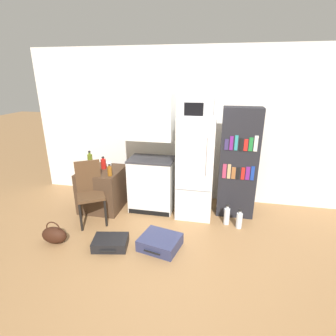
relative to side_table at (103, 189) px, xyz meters
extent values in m
plane|color=olive|center=(1.46, -1.23, -0.35)|extent=(24.00, 24.00, 0.00)
cube|color=white|center=(1.66, 0.77, 0.99)|extent=(6.40, 0.10, 2.69)
cube|color=#422D1E|center=(0.00, 0.00, 0.00)|extent=(0.68, 0.74, 0.70)
cube|color=silver|center=(0.86, 0.12, 0.09)|extent=(0.73, 0.50, 0.89)
cube|color=#333338|center=(0.86, 0.12, 0.55)|extent=(0.75, 0.51, 0.03)
cube|color=silver|center=(0.86, 0.12, 1.27)|extent=(0.73, 0.42, 0.73)
cube|color=black|center=(0.86, -0.13, -0.31)|extent=(0.70, 0.01, 0.08)
cube|color=white|center=(1.59, 0.08, 0.46)|extent=(0.57, 0.57, 1.63)
cube|color=gray|center=(1.59, -0.20, 0.20)|extent=(0.55, 0.01, 0.01)
cylinder|color=silver|center=(1.78, -0.21, 0.76)|extent=(0.02, 0.02, 0.57)
cube|color=#B7B7BC|center=(1.59, 0.08, 1.41)|extent=(0.47, 0.35, 0.27)
cube|color=black|center=(1.55, -0.09, 1.41)|extent=(0.27, 0.01, 0.18)
cube|color=black|center=(2.26, 0.22, 0.54)|extent=(0.59, 0.31, 1.78)
cube|color=#A33351|center=(2.05, 0.06, 0.46)|extent=(0.06, 0.01, 0.23)
cube|color=tan|center=(2.12, 0.06, 0.46)|extent=(0.05, 0.01, 0.23)
cube|color=brown|center=(2.19, 0.06, 0.44)|extent=(0.06, 0.01, 0.19)
cube|color=black|center=(2.26, 0.06, 0.44)|extent=(0.04, 0.01, 0.19)
cube|color=red|center=(2.33, 0.06, 0.44)|extent=(0.05, 0.01, 0.20)
cube|color=#661E75|center=(2.40, 0.06, 0.45)|extent=(0.06, 0.01, 0.21)
cube|color=#193899|center=(2.47, 0.06, 0.45)|extent=(0.05, 0.01, 0.23)
cube|color=#332856|center=(2.05, 0.06, 0.89)|extent=(0.06, 0.01, 0.17)
cube|color=#661E75|center=(2.12, 0.06, 0.91)|extent=(0.05, 0.01, 0.21)
cube|color=teal|center=(2.19, 0.06, 0.92)|extent=(0.05, 0.01, 0.23)
cube|color=black|center=(2.26, 0.06, 0.90)|extent=(0.05, 0.01, 0.19)
cube|color=red|center=(2.33, 0.06, 0.89)|extent=(0.06, 0.01, 0.18)
cube|color=#1E7033|center=(2.40, 0.06, 0.91)|extent=(0.06, 0.01, 0.21)
cube|color=silver|center=(2.47, 0.06, 0.92)|extent=(0.05, 0.01, 0.24)
cylinder|color=#AD1914|center=(0.02, 0.06, 0.43)|extent=(0.09, 0.09, 0.17)
cylinder|color=#AD1914|center=(0.02, 0.06, 0.53)|extent=(0.04, 0.04, 0.03)
cylinder|color=black|center=(0.02, 0.06, 0.55)|extent=(0.05, 0.05, 0.02)
cylinder|color=#1E6028|center=(-0.02, -0.27, 0.44)|extent=(0.06, 0.06, 0.19)
cylinder|color=#1E6028|center=(-0.02, -0.27, 0.55)|extent=(0.03, 0.03, 0.03)
cylinder|color=black|center=(-0.02, -0.27, 0.58)|extent=(0.03, 0.03, 0.02)
cylinder|color=brown|center=(0.26, -0.23, 0.43)|extent=(0.07, 0.07, 0.15)
cylinder|color=brown|center=(0.26, -0.23, 0.51)|extent=(0.03, 0.03, 0.03)
cylinder|color=black|center=(0.26, -0.23, 0.53)|extent=(0.04, 0.04, 0.02)
cylinder|color=#566619|center=(-0.25, 0.11, 0.46)|extent=(0.08, 0.08, 0.22)
cylinder|color=#566619|center=(-0.25, 0.11, 0.59)|extent=(0.04, 0.04, 0.04)
cylinder|color=black|center=(-0.25, 0.11, 0.62)|extent=(0.04, 0.04, 0.02)
cylinder|color=silver|center=(0.00, 0.26, 0.37)|extent=(0.15, 0.15, 0.04)
cylinder|color=black|center=(-0.01, -0.78, -0.13)|extent=(0.04, 0.04, 0.44)
cylinder|color=black|center=(0.30, -0.59, -0.13)|extent=(0.04, 0.04, 0.44)
cylinder|color=black|center=(-0.20, -0.47, -0.13)|extent=(0.04, 0.04, 0.44)
cylinder|color=black|center=(0.11, -0.28, -0.13)|extent=(0.04, 0.04, 0.44)
cube|color=#4C331E|center=(0.05, -0.53, 0.11)|extent=(0.55, 0.55, 0.04)
cube|color=#4C331E|center=(-0.04, -0.38, 0.38)|extent=(0.35, 0.24, 0.49)
cube|color=black|center=(0.58, -1.07, -0.28)|extent=(0.51, 0.41, 0.13)
cylinder|color=black|center=(0.61, -1.25, -0.28)|extent=(0.21, 0.06, 0.02)
cube|color=navy|center=(1.24, -0.94, -0.27)|extent=(0.60, 0.54, 0.16)
cylinder|color=black|center=(1.19, -1.18, -0.27)|extent=(0.23, 0.07, 0.02)
ellipsoid|color=#33190F|center=(-0.23, -1.13, -0.23)|extent=(0.36, 0.20, 0.24)
torus|color=#33190F|center=(-0.23, -1.13, -0.12)|extent=(0.21, 0.02, 0.21)
cylinder|color=silver|center=(2.32, -0.23, -0.23)|extent=(0.09, 0.09, 0.24)
cylinder|color=silver|center=(2.32, -0.23, -0.08)|extent=(0.04, 0.04, 0.04)
cylinder|color=black|center=(2.32, -0.23, -0.05)|extent=(0.05, 0.05, 0.02)
cylinder|color=silver|center=(2.13, -0.15, -0.22)|extent=(0.09, 0.09, 0.26)
cylinder|color=silver|center=(2.13, -0.15, -0.06)|extent=(0.04, 0.04, 0.05)
cylinder|color=black|center=(2.13, -0.15, -0.02)|extent=(0.05, 0.05, 0.03)
camera|label=1|loc=(1.95, -3.87, 1.88)|focal=28.00mm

